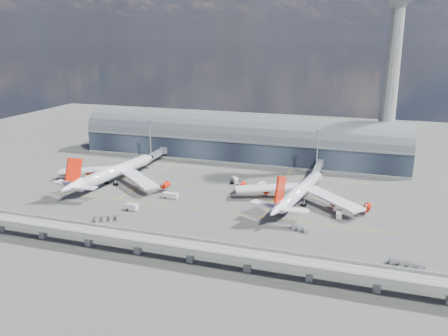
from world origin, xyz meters
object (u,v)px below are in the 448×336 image
(service_truck_1, at_px, (132,207))
(cargo_train_0, at_px, (107,219))
(floodlight_mast_right, at_px, (317,152))
(service_truck_0, at_px, (95,176))
(service_truck_5, at_px, (235,180))
(airliner_left, at_px, (112,173))
(cargo_train_1, at_px, (300,229))
(service_truck_2, at_px, (170,196))
(control_tower, at_px, (391,78))
(cargo_train_2, at_px, (407,265))
(airliner_right, at_px, (299,192))
(service_truck_4, at_px, (261,186))
(floodlight_mast_left, at_px, (150,140))
(service_truck_3, at_px, (339,214))

(service_truck_1, relative_size, cargo_train_0, 0.50)
(floodlight_mast_right, xyz_separation_m, service_truck_0, (-112.56, -41.24, -12.12))
(service_truck_5, bearing_deg, airliner_left, 167.90)
(floodlight_mast_right, bearing_deg, cargo_train_1, -88.52)
(service_truck_1, height_order, service_truck_2, service_truck_1)
(service_truck_0, distance_m, service_truck_5, 75.55)
(cargo_train_0, bearing_deg, cargo_train_1, -50.55)
(cargo_train_0, bearing_deg, control_tower, -14.51)
(service_truck_1, bearing_deg, cargo_train_2, -95.04)
(airliner_left, bearing_deg, cargo_train_1, -6.82)
(floodlight_mast_right, relative_size, airliner_right, 0.39)
(cargo_train_2, bearing_deg, service_truck_0, 58.83)
(airliner_right, xyz_separation_m, service_truck_4, (-21.20, 15.20, -3.97))
(floodlight_mast_right, bearing_deg, airliner_left, -155.57)
(cargo_train_0, bearing_deg, airliner_right, -29.76)
(airliner_left, bearing_deg, floodlight_mast_left, 99.84)
(control_tower, distance_m, cargo_train_2, 129.97)
(floodlight_mast_right, xyz_separation_m, airliner_right, (-2.89, -44.10, -8.18))
(service_truck_1, bearing_deg, service_truck_4, -42.60)
(floodlight_mast_right, xyz_separation_m, service_truck_4, (-24.09, -28.90, -12.16))
(control_tower, distance_m, cargo_train_0, 168.63)
(service_truck_0, height_order, service_truck_1, service_truck_1)
(airliner_right, bearing_deg, airliner_left, -168.41)
(service_truck_3, bearing_deg, floodlight_mast_left, 151.51)
(airliner_left, distance_m, service_truck_5, 64.10)
(service_truck_3, xyz_separation_m, cargo_train_1, (-13.81, -18.67, -0.56))
(airliner_left, xyz_separation_m, service_truck_2, (37.63, -10.77, -4.67))
(service_truck_5, distance_m, cargo_train_0, 73.59)
(floodlight_mast_right, relative_size, cargo_train_1, 3.32)
(airliner_right, bearing_deg, service_truck_5, 162.71)
(floodlight_mast_left, xyz_separation_m, floodlight_mast_right, (100.00, 0.00, 0.00))
(service_truck_3, height_order, service_truck_5, service_truck_5)
(airliner_left, distance_m, airliner_right, 96.54)
(control_tower, xyz_separation_m, service_truck_3, (-19.27, -83.42, -50.19))
(control_tower, bearing_deg, service_truck_4, -136.08)
(service_truck_1, bearing_deg, service_truck_3, -74.00)
(service_truck_1, xyz_separation_m, cargo_train_1, (73.74, 0.59, -0.61))
(floodlight_mast_left, xyz_separation_m, service_truck_2, (38.21, -55.94, -12.24))
(service_truck_4, relative_size, cargo_train_1, 0.71)
(cargo_train_0, bearing_deg, service_truck_2, 5.09)
(service_truck_4, bearing_deg, floodlight_mast_right, 67.79)
(airliner_right, height_order, service_truck_3, airliner_right)
(airliner_left, bearing_deg, service_truck_2, -6.86)
(service_truck_2, relative_size, service_truck_3, 1.24)
(service_truck_2, height_order, service_truck_4, service_truck_4)
(airliner_right, relative_size, service_truck_3, 11.03)
(service_truck_3, distance_m, service_truck_4, 47.84)
(service_truck_2, relative_size, service_truck_5, 1.16)
(service_truck_1, bearing_deg, service_truck_5, -29.90)
(service_truck_1, bearing_deg, service_truck_2, -24.56)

